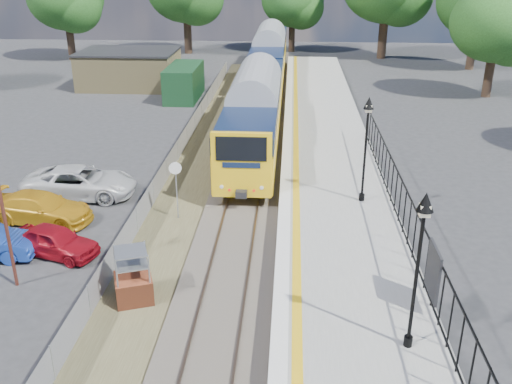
# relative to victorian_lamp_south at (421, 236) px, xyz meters

# --- Properties ---
(ground) EXTENTS (120.00, 120.00, 0.00)m
(ground) POSITION_rel_victorian_lamp_south_xyz_m (-5.50, 4.00, -4.30)
(ground) COLOR #2D2D30
(ground) RESTS_ON ground
(track_bed) EXTENTS (5.90, 80.00, 0.29)m
(track_bed) POSITION_rel_victorian_lamp_south_xyz_m (-5.97, 13.67, -4.21)
(track_bed) COLOR #473F38
(track_bed) RESTS_ON ground
(platform) EXTENTS (5.00, 70.00, 0.90)m
(platform) POSITION_rel_victorian_lamp_south_xyz_m (-1.30, 12.00, -3.85)
(platform) COLOR gray
(platform) RESTS_ON ground
(platform_edge) EXTENTS (0.90, 70.00, 0.01)m
(platform_edge) POSITION_rel_victorian_lamp_south_xyz_m (-3.36, 12.00, -3.39)
(platform_edge) COLOR silver
(platform_edge) RESTS_ON platform
(victorian_lamp_south) EXTENTS (0.44, 0.44, 4.60)m
(victorian_lamp_south) POSITION_rel_victorian_lamp_south_xyz_m (0.00, 0.00, 0.00)
(victorian_lamp_south) COLOR black
(victorian_lamp_south) RESTS_ON platform
(victorian_lamp_north) EXTENTS (0.44, 0.44, 4.60)m
(victorian_lamp_north) POSITION_rel_victorian_lamp_south_xyz_m (-0.20, 10.00, 0.00)
(victorian_lamp_north) COLOR black
(victorian_lamp_north) RESTS_ON platform
(palisade_fence) EXTENTS (0.12, 26.00, 2.00)m
(palisade_fence) POSITION_rel_victorian_lamp_south_xyz_m (1.05, 6.24, -2.46)
(palisade_fence) COLOR black
(palisade_fence) RESTS_ON platform
(wire_fence) EXTENTS (0.06, 52.00, 1.20)m
(wire_fence) POSITION_rel_victorian_lamp_south_xyz_m (-9.70, 16.00, -3.70)
(wire_fence) COLOR #999EA3
(wire_fence) RESTS_ON ground
(outbuilding) EXTENTS (10.80, 10.10, 3.12)m
(outbuilding) POSITION_rel_victorian_lamp_south_xyz_m (-16.41, 35.21, -2.78)
(outbuilding) COLOR #9B8957
(outbuilding) RESTS_ON ground
(tree_line) EXTENTS (56.80, 43.80, 11.88)m
(tree_line) POSITION_rel_victorian_lamp_south_xyz_m (-4.10, 46.00, 2.31)
(tree_line) COLOR #332319
(tree_line) RESTS_ON ground
(train) EXTENTS (2.82, 40.83, 3.51)m
(train) POSITION_rel_victorian_lamp_south_xyz_m (-5.50, 30.84, -1.96)
(train) COLOR yellow
(train) RESTS_ON ground
(brick_plinth) EXTENTS (1.55, 1.55, 1.95)m
(brick_plinth) POSITION_rel_victorian_lamp_south_xyz_m (-8.52, 3.02, -3.36)
(brick_plinth) COLOR brown
(brick_plinth) RESTS_ON ground
(speed_sign) EXTENTS (0.54, 0.15, 2.70)m
(speed_sign) POSITION_rel_victorian_lamp_south_xyz_m (-8.26, 9.44, -2.48)
(speed_sign) COLOR #999EA3
(speed_sign) RESTS_ON ground
(car_red) EXTENTS (3.81, 2.46, 1.21)m
(car_red) POSITION_rel_victorian_lamp_south_xyz_m (-12.40, 5.97, -3.69)
(car_red) COLOR maroon
(car_red) RESTS_ON ground
(car_yellow) EXTENTS (4.75, 2.47, 1.32)m
(car_yellow) POSITION_rel_victorian_lamp_south_xyz_m (-14.15, 8.85, -3.64)
(car_yellow) COLOR gold
(car_yellow) RESTS_ON ground
(car_white) EXTENTS (5.36, 2.55, 1.48)m
(car_white) POSITION_rel_victorian_lamp_south_xyz_m (-13.42, 11.69, -3.56)
(car_white) COLOR silver
(car_white) RESTS_ON ground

